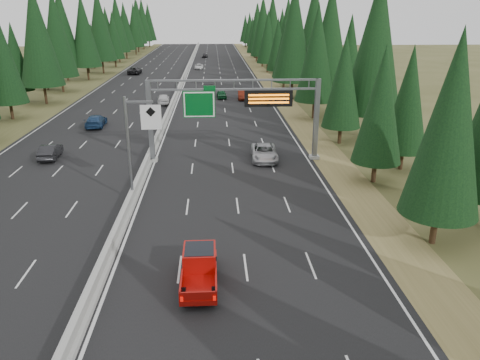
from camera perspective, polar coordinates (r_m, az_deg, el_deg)
name	(u,v)px	position (r m, az deg, el deg)	size (l,w,h in m)	color
road	(179,89)	(90.09, -7.39, 10.92)	(32.00, 260.00, 0.08)	black
shoulder_right	(274,88)	(90.60, 4.12, 11.07)	(3.60, 260.00, 0.06)	olive
shoulder_left	(83,90)	(93.06, -18.57, 10.34)	(3.60, 260.00, 0.06)	#454721
median_barrier	(179,87)	(90.04, -7.40, 11.15)	(0.70, 260.00, 0.85)	#989892
sign_gantry	(241,107)	(44.59, 0.11, 8.83)	(16.75, 0.98, 7.80)	slate
hov_sign_pole	(136,142)	(35.44, -12.54, 4.55)	(2.80, 0.50, 8.00)	slate
tree_row_right	(306,40)	(83.26, 8.10, 16.51)	(12.03, 243.22, 18.93)	black
tree_row_left	(49,38)	(90.28, -22.27, 15.74)	(11.73, 244.74, 18.77)	black
silver_minivan	(264,152)	(45.79, 2.98, 3.37)	(2.46, 5.33, 1.48)	#AEADB2
red_pickup	(200,264)	(25.59, -4.96, -10.20)	(1.84, 5.15, 1.68)	black
car_ahead_green	(222,94)	(79.65, -2.26, 10.41)	(1.54, 3.83, 1.30)	#114C25
car_ahead_dkred	(243,95)	(78.44, 0.32, 10.31)	(1.50, 4.29, 1.41)	#58180C
car_ahead_dkgrey	(209,90)	(83.58, -3.84, 10.85)	(1.95, 4.80, 1.39)	black
car_ahead_white	(199,66)	(121.74, -5.03, 13.62)	(2.11, 4.57, 1.27)	white
car_ahead_far	(205,56)	(152.44, -4.31, 14.89)	(1.55, 3.86, 1.31)	black
car_onc_near	(50,151)	(49.86, -22.12, 3.26)	(1.51, 4.34, 1.43)	black
car_onc_blue	(96,121)	(62.01, -17.15, 6.91)	(2.10, 5.18, 1.50)	navy
car_onc_white	(163,99)	(75.30, -9.32, 9.72)	(1.88, 4.67, 1.59)	silver
car_onc_far	(135,70)	(114.15, -12.71, 12.90)	(2.69, 5.83, 1.62)	black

